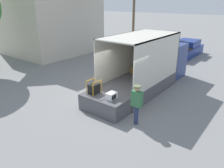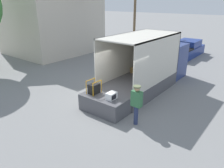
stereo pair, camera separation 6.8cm
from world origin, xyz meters
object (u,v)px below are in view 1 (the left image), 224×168
(box_truck, at_px, (153,69))
(pickup_truck_blue, at_px, (185,50))
(utility_pole, at_px, (134,3))
(portable_generator, at_px, (94,88))
(microwave, at_px, (112,96))
(worker_person, at_px, (137,101))

(box_truck, distance_m, pickup_truck_blue, 8.43)
(pickup_truck_blue, relative_size, utility_pole, 0.58)
(portable_generator, xyz_separation_m, pickup_truck_blue, (13.10, 0.45, -0.43))
(microwave, relative_size, worker_person, 0.28)
(portable_generator, relative_size, worker_person, 0.37)
(box_truck, height_order, utility_pole, utility_pole)
(worker_person, relative_size, utility_pole, 0.20)
(box_truck, height_order, portable_generator, box_truck)
(box_truck, relative_size, worker_person, 4.01)
(microwave, height_order, portable_generator, portable_generator)
(microwave, height_order, utility_pole, utility_pole)
(pickup_truck_blue, xyz_separation_m, utility_pole, (1.69, 6.84, 3.99))
(worker_person, bearing_deg, box_truck, 20.20)
(pickup_truck_blue, bearing_deg, microwave, -173.42)
(microwave, distance_m, portable_generator, 1.06)
(microwave, bearing_deg, worker_person, -90.60)
(portable_generator, bearing_deg, pickup_truck_blue, 1.98)
(box_truck, xyz_separation_m, portable_generator, (-4.74, 0.61, 0.07))
(worker_person, relative_size, pickup_truck_blue, 0.34)
(worker_person, height_order, pickup_truck_blue, worker_person)
(microwave, xyz_separation_m, portable_generator, (0.02, 1.06, 0.09))
(portable_generator, distance_m, pickup_truck_blue, 13.11)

